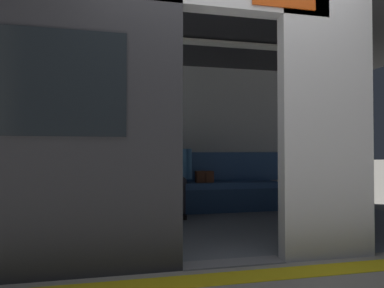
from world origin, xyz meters
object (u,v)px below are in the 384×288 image
object	(u,v)px
bench_seat	(179,190)
handbag	(204,177)
person_seated	(173,168)
grab_pole_door	(178,129)
train_car	(192,95)
book	(144,182)

from	to	relation	value
bench_seat	handbag	bearing A→B (deg)	-176.25
person_seated	grab_pole_door	xyz separation A→B (m)	(0.27, 1.82, 0.45)
bench_seat	handbag	distance (m)	0.44
train_car	handbag	size ratio (longest dim) A/B	24.62
bench_seat	grab_pole_door	xyz separation A→B (m)	(0.36, 1.88, 0.77)
train_car	person_seated	world-z (taller)	train_car
bench_seat	person_seated	world-z (taller)	person_seated
handbag	book	size ratio (longest dim) A/B	1.18
bench_seat	handbag	world-z (taller)	handbag
person_seated	book	size ratio (longest dim) A/B	5.30
grab_pole_door	book	bearing A→B (deg)	-85.88
train_car	handbag	xyz separation A→B (m)	(-0.44, -1.13, -1.03)
bench_seat	grab_pole_door	size ratio (longest dim) A/B	1.38
bench_seat	grab_pole_door	bearing A→B (deg)	79.10
bench_seat	person_seated	bearing A→B (deg)	29.85
train_car	grab_pole_door	world-z (taller)	train_car
train_car	handbag	distance (m)	1.59
train_car	bench_seat	size ratio (longest dim) A/B	2.09
grab_pole_door	person_seated	bearing A→B (deg)	-98.40
person_seated	handbag	size ratio (longest dim) A/B	4.48
bench_seat	person_seated	xyz separation A→B (m)	(0.09, 0.05, 0.33)
handbag	grab_pole_door	xyz separation A→B (m)	(0.75, 1.90, 0.59)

